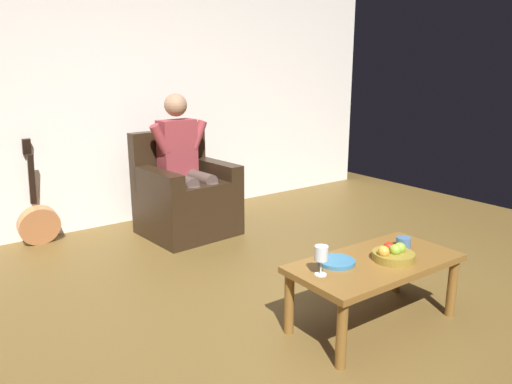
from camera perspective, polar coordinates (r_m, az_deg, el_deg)
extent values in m
plane|color=brown|center=(3.17, 7.94, -15.68)|extent=(7.13, 7.13, 0.00)
cube|color=white|center=(5.17, -14.47, 11.87)|extent=(6.34, 0.06, 2.78)
cube|color=black|center=(4.78, -7.91, -2.29)|extent=(0.85, 0.81, 0.43)
cube|color=black|center=(4.66, -7.63, 0.69)|extent=(0.54, 0.67, 0.10)
cube|color=black|center=(4.87, -4.85, 2.21)|extent=(0.20, 0.76, 0.24)
cube|color=black|center=(4.53, -11.50, 1.04)|extent=(0.20, 0.76, 0.24)
cube|color=black|center=(4.93, -10.11, 3.97)|extent=(0.80, 0.18, 0.54)
cube|color=#943539|center=(4.77, -9.12, 4.96)|extent=(0.37, 0.21, 0.55)
sphere|color=#A87A5B|center=(4.72, -9.32, 9.93)|extent=(0.21, 0.21, 0.21)
cylinder|color=brown|center=(4.70, -6.58, 1.62)|extent=(0.16, 0.43, 0.13)
cylinder|color=brown|center=(4.60, -5.02, -2.22)|extent=(0.13, 0.13, 0.53)
cylinder|color=#943539|center=(4.82, -6.75, 6.61)|extent=(0.21, 0.10, 0.29)
cylinder|color=brown|center=(4.59, -8.70, 1.24)|extent=(0.16, 0.43, 0.13)
cylinder|color=brown|center=(4.49, -7.15, -2.70)|extent=(0.13, 0.13, 0.53)
cylinder|color=#943539|center=(4.60, -11.06, 6.07)|extent=(0.21, 0.10, 0.29)
cube|color=brown|center=(3.13, 13.69, -8.04)|extent=(1.10, 0.56, 0.04)
cylinder|color=brown|center=(3.47, 21.79, -10.28)|extent=(0.06, 0.06, 0.39)
cylinder|color=brown|center=(2.76, 9.90, -16.05)|extent=(0.06, 0.06, 0.39)
cylinder|color=brown|center=(3.70, 16.03, -8.22)|extent=(0.06, 0.06, 0.39)
cylinder|color=brown|center=(3.04, 3.87, -12.77)|extent=(0.06, 0.06, 0.39)
cylinder|color=#BC7646|center=(4.88, -23.87, -3.54)|extent=(0.36, 0.17, 0.37)
cylinder|color=black|center=(4.82, -23.76, -3.48)|extent=(0.10, 0.02, 0.10)
cube|color=black|center=(4.85, -24.58, 1.32)|extent=(0.05, 0.12, 0.47)
cube|color=black|center=(4.86, -25.08, 4.80)|extent=(0.07, 0.06, 0.14)
cylinder|color=silver|center=(2.86, 7.50, -9.47)|extent=(0.07, 0.07, 0.01)
cylinder|color=silver|center=(2.84, 7.53, -8.63)|extent=(0.01, 0.01, 0.08)
cylinder|color=silver|center=(2.81, 7.59, -7.05)|extent=(0.08, 0.08, 0.08)
cylinder|color=#590C19|center=(2.82, 7.57, -7.49)|extent=(0.07, 0.07, 0.03)
cylinder|color=olive|center=(3.14, 15.65, -7.18)|extent=(0.26, 0.26, 0.05)
sphere|color=gold|center=(3.07, 14.60, -6.71)|extent=(0.07, 0.07, 0.07)
sphere|color=#88AC31|center=(3.12, 15.86, -6.48)|extent=(0.07, 0.07, 0.07)
sphere|color=#81B432|center=(3.16, 16.37, -6.25)|extent=(0.07, 0.07, 0.07)
sphere|color=red|center=(3.15, 15.17, -6.22)|extent=(0.07, 0.07, 0.07)
cylinder|color=teal|center=(3.02, 9.30, -7.99)|extent=(0.23, 0.23, 0.02)
cylinder|color=#486C92|center=(3.37, 16.74, -5.63)|extent=(0.10, 0.10, 0.07)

